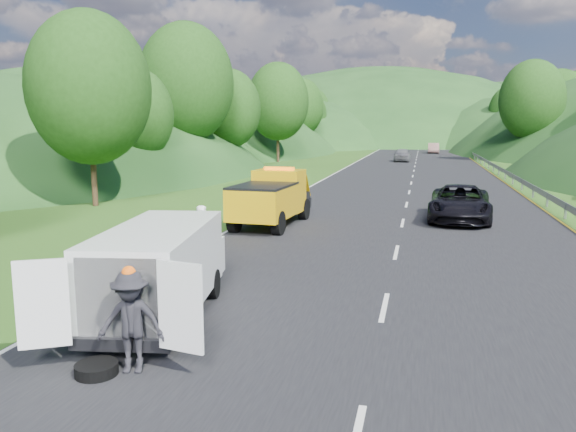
% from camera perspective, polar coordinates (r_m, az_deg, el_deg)
% --- Properties ---
extents(ground, '(320.00, 320.00, 0.00)m').
position_cam_1_polar(ground, '(16.03, -0.58, -6.32)').
color(ground, '#38661E').
rests_on(ground, ground).
extents(road_surface, '(14.00, 200.00, 0.02)m').
position_cam_1_polar(road_surface, '(55.16, 12.67, 4.50)').
color(road_surface, black).
rests_on(road_surface, ground).
extents(guardrail, '(0.06, 140.00, 1.52)m').
position_cam_1_polar(guardrail, '(67.94, 19.03, 5.05)').
color(guardrail, gray).
rests_on(guardrail, ground).
extents(tree_line_left, '(14.00, 140.00, 14.00)m').
position_cam_1_polar(tree_line_left, '(78.48, -3.45, 6.02)').
color(tree_line_left, '#245017').
rests_on(tree_line_left, ground).
extents(hills_backdrop, '(201.00, 288.60, 44.00)m').
position_cam_1_polar(hills_backdrop, '(149.77, 14.61, 7.23)').
color(hills_backdrop, '#2D5B23').
rests_on(hills_backdrop, ground).
extents(tow_truck, '(2.46, 5.85, 2.47)m').
position_cam_1_polar(tow_truck, '(24.15, -1.66, 1.85)').
color(tow_truck, black).
rests_on(tow_truck, ground).
extents(white_van, '(3.49, 6.25, 2.10)m').
position_cam_1_polar(white_van, '(12.82, -12.79, -5.02)').
color(white_van, black).
rests_on(white_van, ground).
extents(woman, '(0.55, 0.71, 1.80)m').
position_cam_1_polar(woman, '(18.02, -8.50, -4.68)').
color(woman, white).
rests_on(woman, ground).
extents(child, '(0.51, 0.45, 0.89)m').
position_cam_1_polar(child, '(17.28, -9.84, -5.31)').
color(child, tan).
rests_on(child, ground).
extents(worker, '(1.29, 0.92, 1.81)m').
position_cam_1_polar(worker, '(10.57, -15.45, -15.06)').
color(worker, black).
rests_on(worker, ground).
extents(suitcase, '(0.35, 0.22, 0.54)m').
position_cam_1_polar(suitcase, '(18.20, -11.92, -3.77)').
color(suitcase, brown).
rests_on(suitcase, ground).
extents(spare_tire, '(0.74, 0.74, 0.20)m').
position_cam_1_polar(spare_tire, '(10.63, -18.84, -15.09)').
color(spare_tire, black).
rests_on(spare_tire, ground).
extents(passing_suv, '(2.98, 5.87, 1.59)m').
position_cam_1_polar(passing_suv, '(26.74, 16.98, -0.45)').
color(passing_suv, black).
rests_on(passing_suv, ground).
extents(dist_car_a, '(1.86, 4.63, 1.58)m').
position_cam_1_polar(dist_car_a, '(69.48, 11.52, 5.44)').
color(dist_car_a, '#535458').
rests_on(dist_car_a, ground).
extents(dist_car_b, '(1.67, 4.78, 1.58)m').
position_cam_1_polar(dist_car_b, '(91.59, 14.55, 6.19)').
color(dist_car_b, '#7A5751').
rests_on(dist_car_b, ground).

